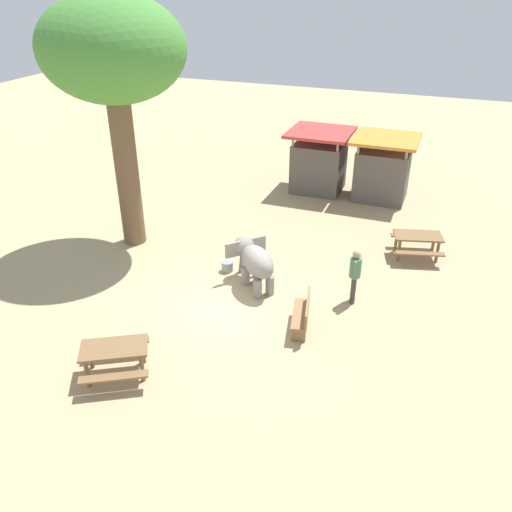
{
  "coord_description": "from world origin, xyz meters",
  "views": [
    {
      "loc": [
        5.05,
        -11.25,
        8.29
      ],
      "look_at": [
        0.24,
        1.5,
        0.8
      ],
      "focal_mm": 37.02,
      "sensor_mm": 36.0,
      "label": 1
    }
  ],
  "objects": [
    {
      "name": "ground_plane",
      "position": [
        0.0,
        0.0,
        0.0
      ],
      "size": [
        60.0,
        60.0,
        0.0
      ],
      "primitive_type": "plane",
      "color": "tan"
    },
    {
      "name": "elephant",
      "position": [
        0.32,
        1.14,
        0.86
      ],
      "size": [
        1.82,
        1.79,
        1.34
      ],
      "rotation": [
        0.0,
        0.0,
        2.39
      ],
      "color": "gray",
      "rests_on": "ground_plane"
    },
    {
      "name": "person_handler",
      "position": [
        3.2,
        1.33,
        0.95
      ],
      "size": [
        0.32,
        0.51,
        1.62
      ],
      "rotation": [
        0.0,
        0.0,
        -3.02
      ],
      "color": "#3F3833",
      "rests_on": "ground_plane"
    },
    {
      "name": "shade_tree_main",
      "position": [
        -4.55,
        2.42,
        6.05
      ],
      "size": [
        4.41,
        4.04,
        7.79
      ],
      "color": "brown",
      "rests_on": "ground_plane"
    },
    {
      "name": "wooden_bench",
      "position": [
        2.24,
        -0.39,
        0.47
      ],
      "size": [
        0.69,
        1.45,
        0.88
      ],
      "rotation": [
        0.0,
        0.0,
        1.78
      ],
      "color": "olive",
      "rests_on": "ground_plane"
    },
    {
      "name": "picnic_table_near",
      "position": [
        -1.28,
        -3.58,
        0.59
      ],
      "size": [
        2.04,
        2.03,
        0.78
      ],
      "rotation": [
        0.0,
        0.0,
        3.66
      ],
      "color": "brown",
      "rests_on": "ground_plane"
    },
    {
      "name": "picnic_table_far",
      "position": [
        4.58,
        4.67,
        0.59
      ],
      "size": [
        1.83,
        1.82,
        0.78
      ],
      "rotation": [
        0.0,
        0.0,
        3.41
      ],
      "color": "brown",
      "rests_on": "ground_plane"
    },
    {
      "name": "market_stall_red",
      "position": [
        0.09,
        9.24,
        1.14
      ],
      "size": [
        2.5,
        2.5,
        2.52
      ],
      "color": "#59514C",
      "rests_on": "ground_plane"
    },
    {
      "name": "market_stall_orange",
      "position": [
        2.69,
        9.24,
        1.14
      ],
      "size": [
        2.5,
        2.5,
        2.52
      ],
      "color": "#59514C",
      "rests_on": "ground_plane"
    },
    {
      "name": "feed_bucket",
      "position": [
        -0.77,
        1.66,
        0.16
      ],
      "size": [
        0.36,
        0.36,
        0.32
      ],
      "primitive_type": "cylinder",
      "color": "gray",
      "rests_on": "ground_plane"
    }
  ]
}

